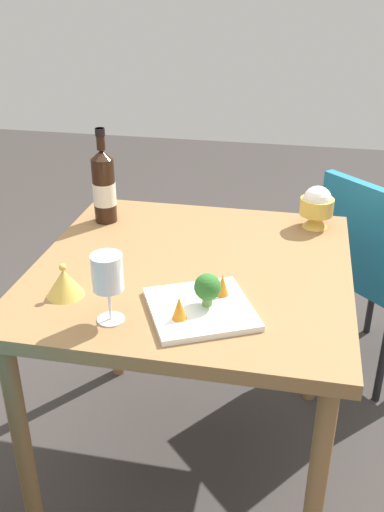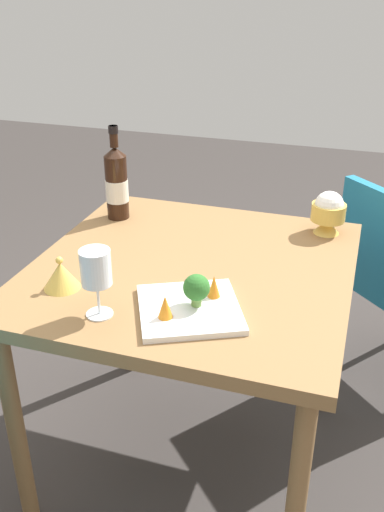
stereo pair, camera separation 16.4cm
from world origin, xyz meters
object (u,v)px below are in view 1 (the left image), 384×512
Objects in this scene: chair_near_window at (372,261)px; carrot_garnish_left at (179,308)px; carrot_garnish_right at (222,285)px; wine_bottle at (104,186)px; wine_glass at (107,274)px; serving_plate at (201,309)px; rice_bowl_lid at (64,282)px; broccoli_floret at (207,288)px; rice_bowl at (317,206)px.

carrot_garnish_left is at bearing -76.78° from chair_near_window.
carrot_garnish_right is (0.13, -0.09, 0.00)m from carrot_garnish_left.
chair_near_window is 2.67× the size of wine_bottle.
carrot_garnish_right is (-0.44, -0.47, -0.08)m from wine_bottle.
wine_glass reaches higher than serving_plate.
carrot_garnish_left is 1.00× the size of carrot_garnish_right.
wine_glass is 3.01× the size of carrot_garnish_left.
rice_bowl_lid is 0.33m from carrot_garnish_left.
carrot_garnish_right is at bearing -33.18° from carrot_garnish_left.
wine_glass is (-0.58, -0.21, 0.00)m from wine_bottle.
wine_bottle is 0.66m from broccoli_floret.
rice_bowl_lid is (-0.49, -0.06, -0.09)m from wine_bottle.
chair_near_window is 1.09m from carrot_garnish_left.
wine_bottle reaches higher than carrot_garnish_right.
wine_bottle is 0.50m from rice_bowl_lid.
rice_bowl_lid is at bearing 97.75° from carrot_garnish_right.
wine_glass reaches higher than broccoli_floret.
wine_glass reaches higher than rice_bowl_lid.
wine_bottle is at bearing 40.10° from serving_plate.
broccoli_floret is at bearing 155.71° from rice_bowl.
carrot_garnish_right is at bearing -76.49° from chair_near_window.
wine_glass is at bearing 112.17° from broccoli_floret.
rice_bowl is at bearing -24.29° from broccoli_floret.
chair_near_window reaches higher than carrot_garnish_left.
rice_bowl_lid is (0.09, 0.16, -0.09)m from wine_glass.
serving_plate is at bearing 145.30° from carrot_garnish_right.
wine_bottle reaches higher than rice_bowl_lid.
rice_bowl_lid is (-0.58, 0.64, -0.04)m from rice_bowl.
chair_near_window is 14.21× the size of carrot_garnish_right.
wine_glass is 0.54× the size of serving_plate.
carrot_garnish_left is 0.16m from carrot_garnish_right.
rice_bowl is at bearing -23.87° from carrot_garnish_right.
carrot_garnish_right is at bearing -59.98° from wine_glass.
wine_bottle is 0.67m from serving_plate.
carrot_garnish_left and carrot_garnish_right have the same top height.
wine_glass is 0.25m from broccoli_floret.
rice_bowl_lid is 0.41m from carrot_garnish_right.
carrot_garnish_left is (0.02, -0.17, -0.08)m from wine_glass.
wine_bottle is 0.62m from wine_glass.
chair_near_window is at bearing -43.74° from rice_bowl.
wine_glass is 2.09× the size of broccoli_floret.
rice_bowl reaches higher than broccoli_floret.
chair_near_window is 8.50× the size of rice_bowl_lid.
wine_glass is at bearing 111.38° from serving_plate.
chair_near_window is at bearing -31.26° from carrot_garnish_right.
wine_bottle reaches higher than broccoli_floret.
broccoli_floret reaches higher than chair_near_window.
carrot_garnish_right is at bearing -34.70° from serving_plate.
wine_bottle reaches higher than rice_bowl.
wine_bottle is 0.69m from carrot_garnish_left.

